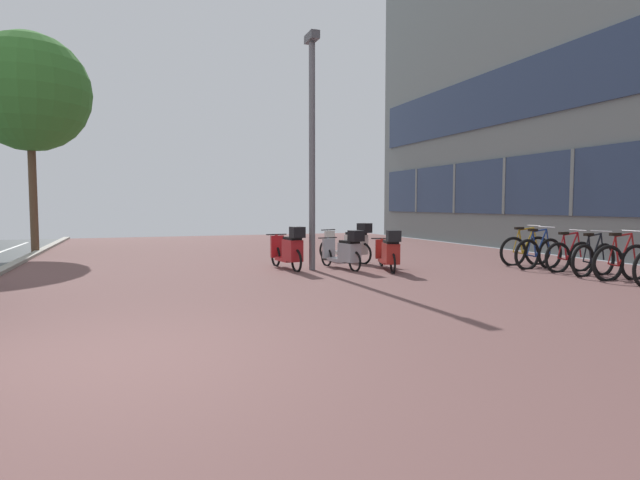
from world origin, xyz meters
name	(u,v)px	position (x,y,z in m)	size (l,w,h in m)	color
ground	(250,354)	(1.43, 0.00, -0.02)	(21.00, 40.00, 0.13)	#2A3031
bicycle_rack_01	(622,262)	(9.38, 2.35, 0.36)	(1.39, 0.48, 1.02)	black
bicycle_rack_02	(594,259)	(9.40, 3.03, 0.34)	(1.37, 0.48, 0.98)	black
bicycle_rack_03	(569,256)	(9.45, 3.70, 0.34)	(1.34, 0.48, 0.97)	black
bicycle_rack_04	(539,253)	(9.22, 4.38, 0.35)	(1.42, 0.48, 1.01)	black
bicycle_rack_05	(525,251)	(9.44, 5.06, 0.36)	(1.44, 0.48, 1.02)	black
scooter_near	(289,250)	(3.70, 6.17, 0.46)	(0.56, 1.76, 1.03)	black
scooter_mid	(346,251)	(4.93, 5.80, 0.42)	(0.64, 1.67, 0.94)	black
scooter_far	(389,252)	(5.75, 5.21, 0.43)	(0.80, 1.75, 0.96)	black
scooter_extra	(351,244)	(5.61, 7.06, 0.47)	(0.96, 1.70, 1.05)	black
lamp_post	(312,139)	(4.17, 5.94, 2.96)	(0.20, 0.52, 5.28)	slate
street_tree	(29,93)	(-2.53, 12.93, 4.90)	(3.58, 3.58, 6.70)	brown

